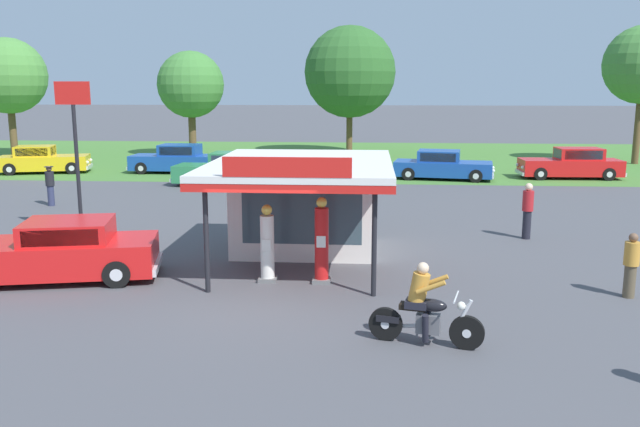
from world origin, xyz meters
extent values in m
plane|color=#4C4C51|center=(0.00, 0.00, 0.00)|extent=(300.00, 300.00, 0.00)
cube|color=#477A33|center=(0.00, 30.00, 0.00)|extent=(120.00, 24.00, 0.01)
cube|color=silver|center=(0.60, 4.68, 1.31)|extent=(4.06, 3.01, 2.62)
cube|color=#384C56|center=(0.60, 3.19, 1.36)|extent=(3.24, 0.05, 1.67)
cube|color=silver|center=(0.60, 3.23, 2.70)|extent=(4.76, 6.42, 0.16)
cube|color=red|center=(0.60, 3.23, 2.52)|extent=(4.76, 6.42, 0.18)
cube|color=red|center=(0.60, 0.05, 3.00)|extent=(2.84, 0.08, 0.44)
cylinder|color=black|center=(2.52, 0.42, 1.31)|extent=(0.12, 0.12, 2.62)
cylinder|color=black|center=(-1.33, 0.42, 1.31)|extent=(0.12, 0.12, 2.62)
cube|color=slate|center=(-0.07, 1.39, 0.05)|extent=(0.44, 0.44, 0.10)
cylinder|color=silver|center=(-0.07, 1.39, 0.88)|extent=(0.34, 0.34, 1.55)
cube|color=white|center=(-0.07, 1.21, 0.95)|extent=(0.22, 0.02, 0.28)
sphere|color=#EACC4C|center=(-0.07, 1.39, 1.79)|extent=(0.26, 0.26, 0.26)
cube|color=slate|center=(1.26, 1.39, 0.05)|extent=(0.44, 0.44, 0.10)
cylinder|color=red|center=(1.26, 1.39, 0.97)|extent=(0.34, 0.34, 1.75)
cube|color=white|center=(1.26, 1.21, 1.06)|extent=(0.22, 0.02, 0.28)
sphere|color=#EACC4C|center=(1.26, 1.39, 1.99)|extent=(0.26, 0.26, 0.26)
cylinder|color=black|center=(4.20, -2.61, 0.32)|extent=(0.65, 0.24, 0.64)
cylinder|color=silver|center=(4.20, -2.61, 0.32)|extent=(0.18, 0.15, 0.16)
cylinder|color=black|center=(2.73, -2.26, 0.32)|extent=(0.65, 0.24, 0.64)
cylinder|color=silver|center=(2.73, -2.26, 0.32)|extent=(0.18, 0.15, 0.16)
ellipsoid|color=black|center=(3.57, -2.46, 0.78)|extent=(0.60, 0.36, 0.24)
cube|color=#59595E|center=(3.52, -2.45, 0.42)|extent=(0.48, 0.33, 0.36)
cube|color=black|center=(3.22, -2.38, 0.72)|extent=(0.53, 0.36, 0.10)
cylinder|color=silver|center=(4.10, -2.59, 0.60)|extent=(0.38, 0.15, 0.71)
cylinder|color=silver|center=(3.99, -2.56, 0.98)|extent=(0.20, 0.69, 0.04)
sphere|color=silver|center=(4.08, -2.58, 0.82)|extent=(0.16, 0.16, 0.16)
cube|color=black|center=(2.78, -2.28, 0.44)|extent=(0.47, 0.28, 0.12)
cylinder|color=silver|center=(3.16, -2.22, 0.28)|extent=(0.70, 0.24, 0.18)
cube|color=black|center=(3.29, -2.40, 0.78)|extent=(0.47, 0.42, 0.14)
cylinder|color=black|center=(3.52, -2.29, 0.38)|extent=(0.17, 0.25, 0.56)
cylinder|color=black|center=(3.45, -2.60, 0.38)|extent=(0.17, 0.25, 0.56)
cylinder|color=gold|center=(3.33, -2.41, 1.09)|extent=(0.47, 0.41, 0.60)
sphere|color=beige|center=(3.39, -2.42, 1.47)|extent=(0.22, 0.22, 0.22)
cylinder|color=gold|center=(3.61, -2.27, 1.18)|extent=(0.54, 0.21, 0.31)
cylinder|color=gold|center=(3.52, -2.66, 1.18)|extent=(0.54, 0.21, 0.31)
cube|color=red|center=(-5.50, 1.12, 0.58)|extent=(5.47, 2.99, 0.80)
cube|color=red|center=(-5.00, 1.23, 1.23)|extent=(2.37, 2.09, 0.51)
cube|color=#283847|center=(-5.98, 1.01, 1.23)|extent=(0.36, 1.47, 0.41)
cube|color=#283847|center=(-4.82, 0.42, 1.23)|extent=(1.71, 0.40, 0.39)
cube|color=#283847|center=(-5.18, 2.04, 1.23)|extent=(1.71, 0.40, 0.39)
cube|color=silver|center=(-2.94, 1.68, 0.30)|extent=(0.51, 1.81, 0.18)
cylinder|color=black|center=(-3.58, 0.62, 0.33)|extent=(0.69, 0.34, 0.66)
cylinder|color=silver|center=(-3.58, 0.62, 0.33)|extent=(0.34, 0.28, 0.30)
cylinder|color=black|center=(-3.97, 2.38, 0.33)|extent=(0.69, 0.34, 0.66)
cylinder|color=silver|center=(-3.97, 2.38, 0.33)|extent=(0.34, 0.28, 0.30)
cube|color=gold|center=(-15.49, 20.94, 0.56)|extent=(4.98, 2.91, 0.77)
cube|color=gold|center=(-15.91, 20.84, 1.22)|extent=(2.26, 2.01, 0.55)
cube|color=#283847|center=(-14.99, 21.07, 1.22)|extent=(0.39, 1.37, 0.44)
cube|color=#283847|center=(-16.10, 21.59, 1.22)|extent=(1.59, 0.44, 0.42)
cube|color=#283847|center=(-15.71, 20.08, 1.22)|extent=(1.59, 0.44, 0.42)
cube|color=silver|center=(-13.20, 21.54, 0.30)|extent=(0.54, 1.68, 0.18)
sphere|color=white|center=(-13.33, 22.10, 0.60)|extent=(0.18, 0.18, 0.18)
sphere|color=white|center=(-13.04, 20.98, 0.60)|extent=(0.18, 0.18, 0.18)
cylinder|color=black|center=(-14.16, 22.15, 0.33)|extent=(0.69, 0.36, 0.66)
cylinder|color=silver|center=(-14.16, 22.15, 0.33)|extent=(0.34, 0.29, 0.30)
cylinder|color=black|center=(-13.74, 20.53, 0.33)|extent=(0.69, 0.36, 0.66)
cylinder|color=silver|center=(-13.74, 20.53, 0.33)|extent=(0.34, 0.29, 0.30)
cylinder|color=black|center=(-17.24, 21.36, 0.33)|extent=(0.69, 0.36, 0.66)
cylinder|color=silver|center=(-17.24, 21.36, 0.33)|extent=(0.34, 0.29, 0.30)
cylinder|color=black|center=(-16.82, 19.73, 0.33)|extent=(0.69, 0.36, 0.66)
cylinder|color=silver|center=(-16.82, 19.73, 0.33)|extent=(0.34, 0.29, 0.30)
cube|color=#19479E|center=(6.19, 20.05, 0.55)|extent=(5.16, 2.72, 0.73)
cube|color=#19479E|center=(5.96, 20.09, 1.19)|extent=(2.34, 2.03, 0.57)
cube|color=#283847|center=(6.97, 19.92, 1.19)|extent=(0.29, 1.50, 0.45)
cube|color=#283847|center=(6.10, 20.91, 1.19)|extent=(1.75, 0.32, 0.43)
cube|color=#283847|center=(5.83, 19.26, 1.19)|extent=(1.75, 0.32, 0.43)
cube|color=silver|center=(8.64, 19.64, 0.30)|extent=(0.42, 1.84, 0.18)
cube|color=silver|center=(3.73, 20.46, 0.30)|extent=(0.42, 1.84, 0.18)
sphere|color=white|center=(8.75, 20.25, 0.58)|extent=(0.18, 0.18, 0.18)
sphere|color=white|center=(8.54, 19.03, 0.58)|extent=(0.18, 0.18, 0.18)
cylinder|color=black|center=(7.98, 20.67, 0.33)|extent=(0.68, 0.31, 0.66)
cylinder|color=silver|center=(7.98, 20.67, 0.33)|extent=(0.33, 0.27, 0.30)
cylinder|color=black|center=(7.68, 18.88, 0.33)|extent=(0.68, 0.31, 0.66)
cylinder|color=silver|center=(7.68, 18.88, 0.33)|extent=(0.33, 0.27, 0.30)
cylinder|color=black|center=(4.69, 21.22, 0.33)|extent=(0.68, 0.31, 0.66)
cylinder|color=silver|center=(4.69, 21.22, 0.33)|extent=(0.33, 0.27, 0.30)
cylinder|color=black|center=(4.39, 19.43, 0.33)|extent=(0.68, 0.31, 0.66)
cylinder|color=silver|center=(4.39, 19.43, 0.33)|extent=(0.33, 0.27, 0.30)
cube|color=#2D844C|center=(-4.32, 17.03, 0.58)|extent=(5.30, 2.10, 0.81)
cube|color=#2D844C|center=(-4.04, 17.02, 1.29)|extent=(2.25, 1.71, 0.62)
cube|color=#283847|center=(-5.10, 17.08, 1.29)|extent=(0.12, 1.41, 0.49)
cube|color=#283847|center=(-4.08, 16.24, 1.29)|extent=(1.84, 0.13, 0.47)
cube|color=#283847|center=(-3.99, 17.80, 1.29)|extent=(1.84, 0.13, 0.47)
cube|color=silver|center=(-6.95, 17.18, 0.30)|extent=(0.22, 1.72, 0.18)
cube|color=silver|center=(-1.69, 16.89, 0.30)|extent=(0.22, 1.72, 0.18)
sphere|color=white|center=(-6.99, 16.60, 0.62)|extent=(0.18, 0.18, 0.18)
sphere|color=white|center=(-6.92, 17.76, 0.62)|extent=(0.18, 0.18, 0.18)
cylinder|color=black|center=(-6.13, 16.29, 0.33)|extent=(0.67, 0.24, 0.66)
cylinder|color=silver|center=(-6.13, 16.29, 0.33)|extent=(0.31, 0.24, 0.30)
cylinder|color=black|center=(-6.04, 17.98, 0.33)|extent=(0.67, 0.24, 0.66)
cylinder|color=silver|center=(-6.04, 17.98, 0.33)|extent=(0.31, 0.24, 0.30)
cylinder|color=black|center=(-2.60, 16.09, 0.33)|extent=(0.67, 0.24, 0.66)
cylinder|color=silver|center=(-2.60, 16.09, 0.33)|extent=(0.31, 0.24, 0.30)
cylinder|color=black|center=(-2.50, 17.78, 0.33)|extent=(0.67, 0.24, 0.66)
cylinder|color=silver|center=(-2.50, 17.78, 0.33)|extent=(0.31, 0.24, 0.30)
cube|color=red|center=(12.78, 20.82, 0.59)|extent=(5.06, 1.88, 0.81)
cube|color=red|center=(13.20, 20.83, 1.29)|extent=(2.24, 1.60, 0.59)
cube|color=#283847|center=(12.12, 20.80, 1.29)|extent=(0.07, 1.37, 0.47)
cube|color=#283847|center=(13.21, 20.07, 1.29)|extent=(1.87, 0.08, 0.45)
cube|color=#283847|center=(13.18, 21.59, 1.29)|extent=(1.87, 0.08, 0.45)
cube|color=silver|center=(10.24, 20.76, 0.30)|extent=(0.16, 1.67, 0.18)
cube|color=silver|center=(15.32, 20.88, 0.30)|extent=(0.16, 1.67, 0.18)
sphere|color=white|center=(10.24, 20.19, 0.63)|extent=(0.18, 0.18, 0.18)
sphere|color=white|center=(10.22, 21.32, 0.63)|extent=(0.18, 0.18, 0.18)
cylinder|color=black|center=(11.09, 19.96, 0.33)|extent=(0.66, 0.22, 0.66)
cylinder|color=silver|center=(11.09, 19.96, 0.33)|extent=(0.30, 0.23, 0.30)
cylinder|color=black|center=(11.05, 21.59, 0.33)|extent=(0.66, 0.22, 0.66)
cylinder|color=silver|center=(11.05, 21.59, 0.33)|extent=(0.30, 0.23, 0.30)
cylinder|color=black|center=(14.51, 20.05, 0.33)|extent=(0.66, 0.22, 0.66)
cylinder|color=silver|center=(14.51, 20.05, 0.33)|extent=(0.30, 0.23, 0.30)
cylinder|color=black|center=(14.47, 21.68, 0.33)|extent=(0.66, 0.22, 0.66)
cylinder|color=silver|center=(14.47, 21.68, 0.33)|extent=(0.30, 0.23, 0.30)
cube|color=#19479E|center=(-8.33, 21.56, 0.58)|extent=(4.73, 1.89, 0.79)
cube|color=#19479E|center=(-8.01, 21.56, 1.27)|extent=(2.14, 1.64, 0.59)
cube|color=#283847|center=(-9.05, 21.57, 1.27)|extent=(0.06, 1.42, 0.47)
cube|color=#283847|center=(-8.02, 20.77, 1.27)|extent=(1.80, 0.05, 0.45)
cube|color=#283847|center=(-8.00, 22.35, 1.27)|extent=(1.80, 0.05, 0.45)
cube|color=silver|center=(-10.71, 21.60, 0.30)|extent=(0.14, 1.74, 0.18)
cube|color=silver|center=(-5.95, 21.53, 0.30)|extent=(0.14, 1.74, 0.18)
sphere|color=white|center=(-10.73, 21.01, 0.62)|extent=(0.18, 0.18, 0.18)
sphere|color=white|center=(-10.72, 22.18, 0.62)|extent=(0.18, 0.18, 0.18)
cylinder|color=black|center=(-9.94, 20.73, 0.33)|extent=(0.66, 0.21, 0.66)
cylinder|color=silver|center=(-9.94, 20.73, 0.33)|extent=(0.30, 0.22, 0.30)
cylinder|color=black|center=(-9.92, 22.44, 0.33)|extent=(0.66, 0.21, 0.66)
cylinder|color=silver|center=(-9.92, 22.44, 0.33)|extent=(0.30, 0.22, 0.30)
cylinder|color=black|center=(-6.74, 20.69, 0.33)|extent=(0.66, 0.21, 0.66)
cylinder|color=silver|center=(-6.74, 20.69, 0.33)|extent=(0.30, 0.22, 0.30)
cylinder|color=black|center=(-6.72, 22.39, 0.33)|extent=(0.66, 0.21, 0.66)
cylinder|color=silver|center=(-6.72, 22.39, 0.33)|extent=(0.30, 0.22, 0.30)
cylinder|color=brown|center=(8.32, 0.74, 0.38)|extent=(0.26, 0.26, 0.76)
cylinder|color=gold|center=(8.32, 0.74, 1.03)|extent=(0.34, 0.34, 0.54)
sphere|color=brown|center=(8.32, 0.74, 1.40)|extent=(0.21, 0.21, 0.21)
cylinder|color=black|center=(7.35, 6.57, 0.45)|extent=(0.26, 0.26, 0.89)
cylinder|color=#B21E23|center=(7.35, 6.57, 1.21)|extent=(0.34, 0.34, 0.63)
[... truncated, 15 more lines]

